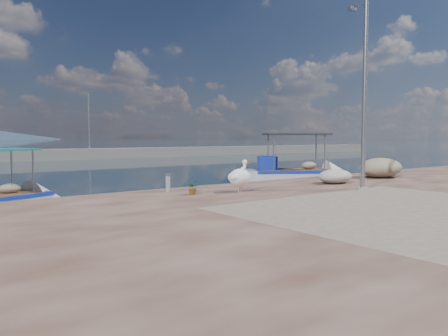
% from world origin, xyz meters
% --- Properties ---
extents(ground, '(1400.00, 1400.00, 0.00)m').
position_xyz_m(ground, '(0.00, 0.00, 0.00)').
color(ground, '#162635').
rests_on(ground, ground).
extents(quay_patch, '(9.00, 7.00, 0.01)m').
position_xyz_m(quay_patch, '(1.00, -3.00, 0.50)').
color(quay_patch, gray).
rests_on(quay_patch, quay).
extents(breakwater, '(120.00, 2.20, 7.50)m').
position_xyz_m(breakwater, '(-0.00, 40.00, 0.60)').
color(breakwater, gray).
rests_on(breakwater, ground).
extents(boat_right, '(6.72, 5.34, 3.17)m').
position_xyz_m(boat_right, '(8.20, 7.87, 0.25)').
color(boat_right, white).
rests_on(boat_right, ground).
extents(pelican, '(1.24, 0.77, 1.18)m').
position_xyz_m(pelican, '(-0.22, 2.56, 1.05)').
color(pelican, tan).
rests_on(pelican, quay).
extents(lamp_post, '(0.44, 0.96, 7.00)m').
position_xyz_m(lamp_post, '(3.89, 0.28, 3.80)').
color(lamp_post, gray).
rests_on(lamp_post, quay).
extents(bollard_near, '(0.22, 0.22, 0.66)m').
position_xyz_m(bollard_near, '(-2.23, 4.25, 0.86)').
color(bollard_near, gray).
rests_on(bollard_near, quay).
extents(potted_plant, '(0.51, 0.47, 0.48)m').
position_xyz_m(potted_plant, '(-1.96, 3.03, 0.74)').
color(potted_plant, '#33722D').
rests_on(potted_plant, quay).
extents(net_pile_d, '(1.65, 1.23, 0.62)m').
position_xyz_m(net_pile_d, '(4.97, 2.39, 0.81)').
color(net_pile_d, beige).
rests_on(net_pile_d, quay).
extents(net_pile_c, '(2.48, 1.77, 0.97)m').
position_xyz_m(net_pile_c, '(9.00, 2.80, 0.99)').
color(net_pile_c, tan).
rests_on(net_pile_c, quay).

